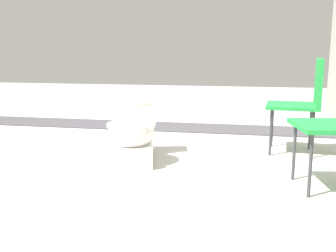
{
  "coord_description": "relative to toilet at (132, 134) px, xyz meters",
  "views": [
    {
      "loc": [
        3.26,
        1.14,
        0.89
      ],
      "look_at": [
        0.21,
        0.53,
        0.3
      ],
      "focal_mm": 42.0,
      "sensor_mm": 36.0,
      "label": 1
    }
  ],
  "objects": [
    {
      "name": "folding_chair_left",
      "position": [
        -0.53,
        1.41,
        0.29
      ],
      "size": [
        0.48,
        0.48,
        0.83
      ],
      "rotation": [
        0.0,
        0.0,
        -1.67
      ],
      "color": "#1E8C38",
      "rests_on": "ground"
    },
    {
      "name": "toilet",
      "position": [
        0.0,
        0.0,
        0.0
      ],
      "size": [
        0.7,
        0.5,
        0.52
      ],
      "rotation": [
        0.0,
        0.0,
        0.22
      ],
      "color": "white",
      "rests_on": "ground"
    },
    {
      "name": "ground_plane",
      "position": [
        -0.22,
        -0.23,
        -0.22
      ],
      "size": [
        14.0,
        14.0,
        0.0
      ],
      "primitive_type": "plane",
      "color": "#A8A59E"
    },
    {
      "name": "gravel_strip",
      "position": [
        -1.47,
        0.27,
        -0.21
      ],
      "size": [
        0.56,
        8.0,
        0.01
      ],
      "primitive_type": "cube",
      "color": "#423F44",
      "rests_on": "ground"
    }
  ]
}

